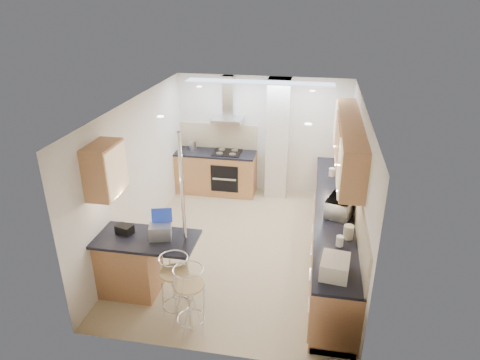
% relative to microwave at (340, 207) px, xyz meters
% --- Properties ---
extents(ground, '(4.80, 4.80, 0.00)m').
position_rel_microwave_xyz_m(ground, '(-1.56, 0.26, -1.06)').
color(ground, tan).
rests_on(ground, ground).
extents(room_shell, '(3.64, 4.84, 2.51)m').
position_rel_microwave_xyz_m(room_shell, '(-1.23, 0.63, 0.48)').
color(room_shell, white).
rests_on(room_shell, ground).
extents(right_counter, '(0.63, 4.40, 0.92)m').
position_rel_microwave_xyz_m(right_counter, '(-0.06, 0.26, -0.60)').
color(right_counter, '#AB6C44').
rests_on(right_counter, ground).
extents(back_counter, '(1.70, 0.63, 0.92)m').
position_rel_microwave_xyz_m(back_counter, '(-2.51, 2.36, -0.60)').
color(back_counter, '#AB6C44').
rests_on(back_counter, ground).
extents(peninsula, '(1.47, 0.72, 0.94)m').
position_rel_microwave_xyz_m(peninsula, '(-2.68, -1.19, -0.59)').
color(peninsula, '#AB6C44').
rests_on(peninsula, ground).
extents(microwave, '(0.50, 0.61, 0.29)m').
position_rel_microwave_xyz_m(microwave, '(0.00, 0.00, 0.00)').
color(microwave, white).
rests_on(microwave, right_counter).
extents(laptop, '(0.34, 0.29, 0.20)m').
position_rel_microwave_xyz_m(laptop, '(-2.45, -1.15, -0.02)').
color(laptop, '#999CA1').
rests_on(laptop, peninsula).
extents(bag, '(0.26, 0.21, 0.12)m').
position_rel_microwave_xyz_m(bag, '(-2.99, -1.12, -0.06)').
color(bag, black).
rests_on(bag, peninsula).
extents(bar_stool_near, '(0.51, 0.51, 0.99)m').
position_rel_microwave_xyz_m(bar_stool_near, '(-2.11, -1.63, -0.57)').
color(bar_stool_near, tan).
rests_on(bar_stool_near, ground).
extents(bar_stool_end, '(0.58, 0.58, 1.00)m').
position_rel_microwave_xyz_m(bar_stool_end, '(-1.85, -1.84, -0.57)').
color(bar_stool_end, tan).
rests_on(bar_stool_end, ground).
extents(jar_a, '(0.15, 0.15, 0.19)m').
position_rel_microwave_xyz_m(jar_a, '(0.12, 1.23, -0.05)').
color(jar_a, beige).
rests_on(jar_a, right_counter).
extents(jar_b, '(0.14, 0.14, 0.15)m').
position_rel_microwave_xyz_m(jar_b, '(-0.10, 1.51, -0.07)').
color(jar_b, beige).
rests_on(jar_b, right_counter).
extents(jar_c, '(0.14, 0.14, 0.19)m').
position_rel_microwave_xyz_m(jar_c, '(0.09, -0.66, -0.05)').
color(jar_c, beige).
rests_on(jar_c, right_counter).
extents(jar_d, '(0.12, 0.12, 0.14)m').
position_rel_microwave_xyz_m(jar_d, '(-0.03, -0.88, -0.07)').
color(jar_d, white).
rests_on(jar_d, right_counter).
extents(bread_bin, '(0.38, 0.45, 0.22)m').
position_rel_microwave_xyz_m(bread_bin, '(-0.11, -1.54, -0.04)').
color(bread_bin, beige).
rests_on(bread_bin, right_counter).
extents(kettle, '(0.16, 0.16, 0.21)m').
position_rel_microwave_xyz_m(kettle, '(-3.02, 2.41, -0.04)').
color(kettle, silver).
rests_on(kettle, back_counter).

